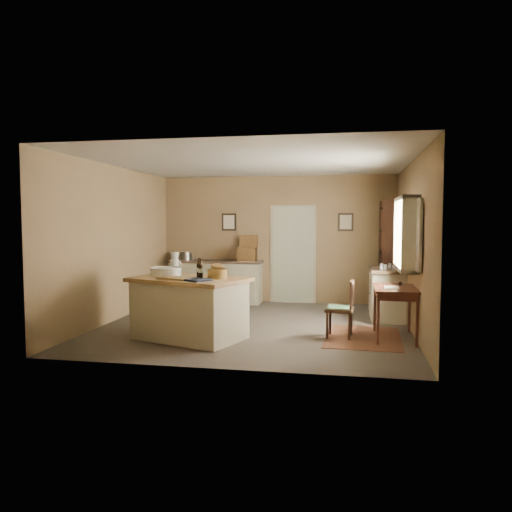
{
  "coord_description": "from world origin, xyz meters",
  "views": [
    {
      "loc": [
        1.52,
        -8.09,
        1.74
      ],
      "look_at": [
        -0.02,
        0.19,
        1.15
      ],
      "focal_mm": 35.0,
      "sensor_mm": 36.0,
      "label": 1
    }
  ],
  "objects": [
    {
      "name": "ground",
      "position": [
        0.0,
        0.0,
        0.0
      ],
      "size": [
        5.0,
        5.0,
        0.0
      ],
      "primitive_type": "plane",
      "color": "#4D433B",
      "rests_on": "ground"
    },
    {
      "name": "wall_back",
      "position": [
        0.0,
        2.5,
        1.35
      ],
      "size": [
        5.0,
        0.1,
        2.7
      ],
      "primitive_type": "cube",
      "color": "olive",
      "rests_on": "ground"
    },
    {
      "name": "wall_front",
      "position": [
        0.0,
        -2.5,
        1.35
      ],
      "size": [
        5.0,
        0.1,
        2.7
      ],
      "primitive_type": "cube",
      "color": "olive",
      "rests_on": "ground"
    },
    {
      "name": "wall_left",
      "position": [
        -2.5,
        0.0,
        1.35
      ],
      "size": [
        0.1,
        5.0,
        2.7
      ],
      "primitive_type": "cube",
      "color": "olive",
      "rests_on": "ground"
    },
    {
      "name": "wall_right",
      "position": [
        2.5,
        0.0,
        1.35
      ],
      "size": [
        0.1,
        5.0,
        2.7
      ],
      "primitive_type": "cube",
      "color": "olive",
      "rests_on": "ground"
    },
    {
      "name": "ceiling",
      "position": [
        0.0,
        0.0,
        2.7
      ],
      "size": [
        5.0,
        5.0,
        0.0
      ],
      "primitive_type": "plane",
      "color": "silver",
      "rests_on": "wall_back"
    },
    {
      "name": "door",
      "position": [
        0.35,
        2.47,
        1.05
      ],
      "size": [
        0.97,
        0.06,
        2.11
      ],
      "primitive_type": "cube",
      "color": "#B5BD9E",
      "rests_on": "ground"
    },
    {
      "name": "framed_prints",
      "position": [
        0.2,
        2.48,
        1.72
      ],
      "size": [
        2.82,
        0.02,
        0.38
      ],
      "color": "black",
      "rests_on": "ground"
    },
    {
      "name": "window",
      "position": [
        2.42,
        -0.2,
        1.55
      ],
      "size": [
        0.25,
        1.99,
        1.12
      ],
      "color": "#BBB095",
      "rests_on": "ground"
    },
    {
      "name": "work_island",
      "position": [
        -0.79,
        -1.09,
        0.48
      ],
      "size": [
        1.87,
        1.52,
        1.2
      ],
      "rotation": [
        0.0,
        0.0,
        -0.33
      ],
      "color": "#BBB095",
      "rests_on": "ground"
    },
    {
      "name": "sideboard",
      "position": [
        -1.26,
        2.2,
        0.48
      ],
      "size": [
        1.98,
        0.56,
        1.18
      ],
      "color": "#BBB095",
      "rests_on": "ground"
    },
    {
      "name": "rug",
      "position": [
        1.75,
        -0.55,
        0.0
      ],
      "size": [
        1.17,
        1.65,
        0.01
      ],
      "primitive_type": "cube",
      "rotation": [
        0.0,
        0.0,
        -0.04
      ],
      "color": "#542E1A",
      "rests_on": "ground"
    },
    {
      "name": "writing_desk",
      "position": [
        2.2,
        -0.55,
        0.67
      ],
      "size": [
        0.61,
        0.99,
        0.82
      ],
      "color": "#381810",
      "rests_on": "ground"
    },
    {
      "name": "desk_chair",
      "position": [
        1.4,
        -0.63,
        0.42
      ],
      "size": [
        0.43,
        0.43,
        0.85
      ],
      "primitive_type": null,
      "rotation": [
        0.0,
        0.0,
        -0.1
      ],
      "color": "#321C13",
      "rests_on": "ground"
    },
    {
      "name": "right_cabinet",
      "position": [
        2.2,
        0.99,
        0.46
      ],
      "size": [
        0.6,
        1.07,
        0.99
      ],
      "color": "#BBB095",
      "rests_on": "ground"
    },
    {
      "name": "shelving_unit",
      "position": [
        2.36,
        1.99,
        1.07
      ],
      "size": [
        0.37,
        0.97,
        2.15
      ],
      "color": "#321C13",
      "rests_on": "ground"
    }
  ]
}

